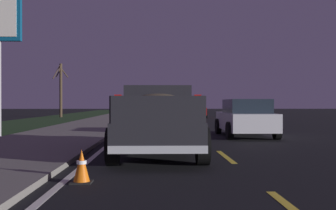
{
  "coord_description": "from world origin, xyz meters",
  "views": [
    {
      "loc": [
        -0.4,
        1.76,
        1.38
      ],
      "look_at": [
        12.9,
        1.4,
        1.32
      ],
      "focal_mm": 42.37,
      "sensor_mm": 36.0,
      "label": 1
    }
  ],
  "objects_px": {
    "sedan_red": "(194,110)",
    "bare_tree_far": "(61,88)",
    "pickup_truck": "(158,118)",
    "sedan_white": "(245,118)",
    "traffic_cone_near": "(82,167)"
  },
  "relations": [
    {
      "from": "sedan_white",
      "to": "sedan_red",
      "type": "height_order",
      "value": "same"
    },
    {
      "from": "sedan_red",
      "to": "bare_tree_far",
      "type": "height_order",
      "value": "bare_tree_far"
    },
    {
      "from": "sedan_white",
      "to": "sedan_red",
      "type": "relative_size",
      "value": 1.0
    },
    {
      "from": "sedan_red",
      "to": "traffic_cone_near",
      "type": "xyz_separation_m",
      "value": [
        -30.83,
        4.85,
        -0.5
      ]
    },
    {
      "from": "pickup_truck",
      "to": "bare_tree_far",
      "type": "relative_size",
      "value": 1.01
    },
    {
      "from": "sedan_white",
      "to": "bare_tree_far",
      "type": "distance_m",
      "value": 27.03
    },
    {
      "from": "sedan_red",
      "to": "traffic_cone_near",
      "type": "distance_m",
      "value": 31.22
    },
    {
      "from": "sedan_red",
      "to": "traffic_cone_near",
      "type": "relative_size",
      "value": 7.62
    },
    {
      "from": "sedan_white",
      "to": "bare_tree_far",
      "type": "xyz_separation_m",
      "value": [
        23.45,
        13.29,
        2.1
      ]
    },
    {
      "from": "sedan_red",
      "to": "bare_tree_far",
      "type": "distance_m",
      "value": 13.51
    },
    {
      "from": "sedan_red",
      "to": "bare_tree_far",
      "type": "xyz_separation_m",
      "value": [
        2.04,
        13.19,
        2.1
      ]
    },
    {
      "from": "pickup_truck",
      "to": "sedan_white",
      "type": "relative_size",
      "value": 1.23
    },
    {
      "from": "sedan_white",
      "to": "bare_tree_far",
      "type": "relative_size",
      "value": 0.82
    },
    {
      "from": "sedan_white",
      "to": "traffic_cone_near",
      "type": "xyz_separation_m",
      "value": [
        -9.43,
        4.95,
        -0.5
      ]
    },
    {
      "from": "traffic_cone_near",
      "to": "sedan_white",
      "type": "bearing_deg",
      "value": -27.7
    }
  ]
}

